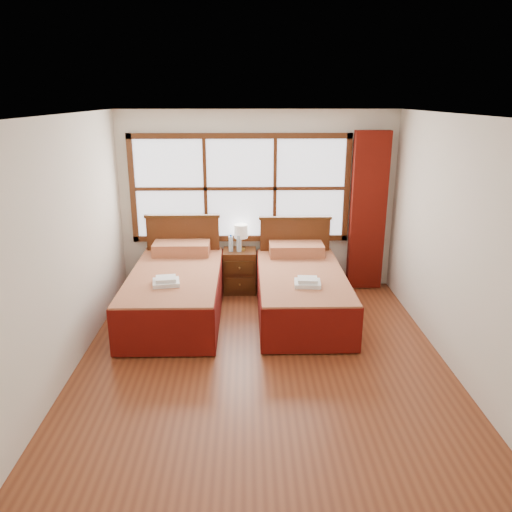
{
  "coord_description": "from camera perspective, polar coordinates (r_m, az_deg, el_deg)",
  "views": [
    {
      "loc": [
        -0.17,
        -4.93,
        2.77
      ],
      "look_at": [
        -0.05,
        0.7,
        0.96
      ],
      "focal_mm": 35.0,
      "sensor_mm": 36.0,
      "label": 1
    }
  ],
  "objects": [
    {
      "name": "lamp",
      "position": [
        7.2,
        -1.72,
        2.75
      ],
      "size": [
        0.19,
        0.19,
        0.38
      ],
      "color": "gold",
      "rests_on": "nightstand"
    },
    {
      "name": "bed_right",
      "position": [
        6.63,
        5.14,
        -3.82
      ],
      "size": [
        1.13,
        2.18,
        1.1
      ],
      "color": "#44250E",
      "rests_on": "floor"
    },
    {
      "name": "wall_left",
      "position": [
        5.46,
        -20.75,
        1.02
      ],
      "size": [
        0.0,
        4.5,
        4.5
      ],
      "primitive_type": "plane",
      "rotation": [
        1.57,
        0.0,
        1.57
      ],
      "color": "silver",
      "rests_on": "floor"
    },
    {
      "name": "bed_left",
      "position": [
        6.65,
        -9.11,
        -3.81
      ],
      "size": [
        1.16,
        2.25,
        1.13
      ],
      "color": "#44250E",
      "rests_on": "floor"
    },
    {
      "name": "window",
      "position": [
        7.25,
        -1.82,
        7.73
      ],
      "size": [
        3.16,
        0.06,
        1.56
      ],
      "color": "white",
      "rests_on": "wall_back"
    },
    {
      "name": "floor",
      "position": [
        5.65,
        0.69,
        -11.52
      ],
      "size": [
        4.5,
        4.5,
        0.0
      ],
      "primitive_type": "plane",
      "color": "brown",
      "rests_on": "ground"
    },
    {
      "name": "bottle_near",
      "position": [
        7.18,
        -2.89,
        1.41
      ],
      "size": [
        0.07,
        0.07,
        0.25
      ],
      "color": "silver",
      "rests_on": "nightstand"
    },
    {
      "name": "towels_right",
      "position": [
        6.06,
        5.9,
        -2.99
      ],
      "size": [
        0.33,
        0.3,
        0.09
      ],
      "rotation": [
        0.0,
        0.0,
        -0.07
      ],
      "color": "white",
      "rests_on": "bed_right"
    },
    {
      "name": "bottle_far",
      "position": [
        7.17,
        -1.95,
        1.49
      ],
      "size": [
        0.07,
        0.07,
        0.27
      ],
      "color": "silver",
      "rests_on": "nightstand"
    },
    {
      "name": "ceiling",
      "position": [
        4.93,
        0.8,
        15.85
      ],
      "size": [
        4.5,
        4.5,
        0.0
      ],
      "primitive_type": "plane",
      "rotation": [
        3.14,
        0.0,
        0.0
      ],
      "color": "white",
      "rests_on": "wall_back"
    },
    {
      "name": "nightstand",
      "position": [
        7.34,
        -1.87,
        -1.71
      ],
      "size": [
        0.47,
        0.47,
        0.63
      ],
      "color": "#4C2510",
      "rests_on": "floor"
    },
    {
      "name": "curtain",
      "position": [
        7.43,
        12.67,
        4.95
      ],
      "size": [
        0.5,
        0.16,
        2.3
      ],
      "primitive_type": "cube",
      "color": "#64120A",
      "rests_on": "wall_back"
    },
    {
      "name": "towels_left",
      "position": [
        6.1,
        -10.25,
        -2.86
      ],
      "size": [
        0.36,
        0.32,
        0.09
      ],
      "rotation": [
        0.0,
        0.0,
        0.16
      ],
      "color": "white",
      "rests_on": "bed_left"
    },
    {
      "name": "wall_right",
      "position": [
        5.58,
        21.75,
        1.25
      ],
      "size": [
        0.0,
        4.5,
        4.5
      ],
      "primitive_type": "plane",
      "rotation": [
        1.57,
        0.0,
        -1.57
      ],
      "color": "silver",
      "rests_on": "floor"
    },
    {
      "name": "wall_back",
      "position": [
        7.33,
        0.16,
        6.25
      ],
      "size": [
        4.0,
        0.0,
        4.0
      ],
      "primitive_type": "plane",
      "rotation": [
        1.57,
        0.0,
        0.0
      ],
      "color": "silver",
      "rests_on": "floor"
    }
  ]
}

